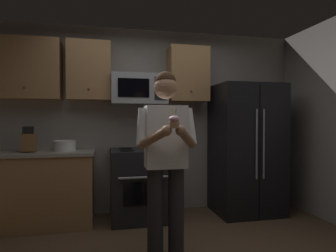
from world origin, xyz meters
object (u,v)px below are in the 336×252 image
Objects in this scene: microwave at (139,90)px; person at (166,153)px; oven_range at (140,184)px; refrigerator at (246,149)px; knife_block at (29,142)px; cupcake at (174,122)px; bowl_large_white at (64,145)px.

person is (0.11, -1.27, -0.72)m from microwave.
oven_range is 1.56m from refrigerator.
refrigerator is at bearing 38.60° from person.
oven_range is at bearing 178.50° from refrigerator.
microwave is 1.52m from knife_block.
refrigerator is 1.02× the size of person.
person is at bearing -37.60° from knife_block.
person is at bearing -141.40° from refrigerator.
oven_range is 2.91× the size of knife_block.
cupcake is at bearing -85.91° from oven_range.
oven_range is 0.53× the size of person.
knife_block reaches higher than oven_range.
person is at bearing -85.24° from microwave.
knife_block is 0.18× the size of person.
bowl_large_white is (-0.95, 0.02, 0.53)m from oven_range.
bowl_large_white is (-0.95, -0.10, -0.73)m from microwave.
person is (1.46, -1.12, -0.04)m from knife_block.
oven_range is 5.36× the size of cupcake.
bowl_large_white is at bearing 131.90° from person.
cupcake reaches higher than knife_block.
microwave is at bearing 5.85° from bowl_large_white.
oven_range is 1.70m from cupcake.
knife_block is at bearing -178.74° from oven_range.
refrigerator is 2.45m from bowl_large_white.
knife_block is (-1.35, -0.15, -0.68)m from microwave.
refrigerator reaches higher than bowl_large_white.
person is 10.13× the size of cupcake.
microwave is at bearing 6.29° from knife_block.
refrigerator is at bearing -6.03° from microwave.
cupcake is (0.11, -1.60, -0.43)m from microwave.
refrigerator is 2.04m from cupcake.
microwave is at bearing 93.78° from cupcake.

